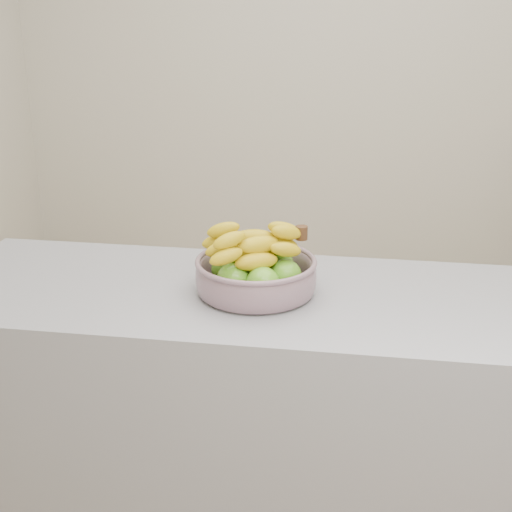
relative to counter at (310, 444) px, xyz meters
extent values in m
plane|color=tan|center=(0.00, 0.57, -0.45)|extent=(4.00, 4.00, 0.00)
cube|color=beige|center=(0.00, 2.57, 0.90)|extent=(4.00, 0.05, 2.70)
cube|color=gray|center=(0.00, 0.00, 0.00)|extent=(2.00, 0.60, 0.90)
cylinder|color=#8B93A7|center=(-0.15, 0.00, 0.46)|extent=(0.27, 0.27, 0.01)
torus|color=#8B93A7|center=(-0.15, 0.00, 0.53)|extent=(0.31, 0.31, 0.01)
sphere|color=#479419|center=(-0.12, -0.07, 0.51)|extent=(0.09, 0.09, 0.09)
sphere|color=#479419|center=(-0.07, -0.01, 0.51)|extent=(0.09, 0.09, 0.09)
sphere|color=#479419|center=(-0.10, 0.06, 0.51)|extent=(0.09, 0.09, 0.09)
sphere|color=#479419|center=(-0.18, 0.07, 0.51)|extent=(0.09, 0.09, 0.09)
sphere|color=#479419|center=(-0.23, 0.01, 0.51)|extent=(0.09, 0.09, 0.09)
sphere|color=#479419|center=(-0.20, -0.06, 0.51)|extent=(0.09, 0.09, 0.09)
ellipsoid|color=yellow|center=(-0.14, -0.05, 0.55)|extent=(0.19, 0.13, 0.05)
ellipsoid|color=yellow|center=(-0.16, 0.00, 0.55)|extent=(0.20, 0.11, 0.05)
ellipsoid|color=yellow|center=(-0.18, 0.04, 0.55)|extent=(0.20, 0.09, 0.05)
ellipsoid|color=yellow|center=(-0.14, -0.03, 0.59)|extent=(0.19, 0.14, 0.05)
ellipsoid|color=yellow|center=(-0.16, 0.03, 0.59)|extent=(0.20, 0.08, 0.05)
cylinder|color=#432915|center=(-0.04, 0.04, 0.60)|extent=(0.03, 0.03, 0.04)
camera|label=1|loc=(0.11, -1.68, 1.18)|focal=50.00mm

